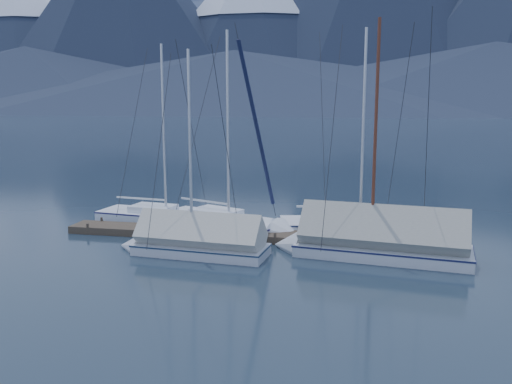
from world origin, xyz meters
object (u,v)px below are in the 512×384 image
sailboat_open_mid (238,225)px  person (332,219)px  sailboat_open_right (371,226)px  sailboat_open_left (175,219)px  sailboat_covered_far (189,243)px  sailboat_covered_near (367,243)px

sailboat_open_mid → person: size_ratio=6.59×
sailboat_open_mid → sailboat_open_right: 6.55m
sailboat_open_left → sailboat_open_right: sailboat_open_right is taller
sailboat_open_mid → sailboat_covered_far: sailboat_open_mid is taller
sailboat_covered_far → sailboat_open_left: bearing=115.5°
sailboat_open_left → sailboat_open_right: 10.03m
sailboat_open_right → sailboat_covered_near: 4.52m
sailboat_open_left → sailboat_open_mid: bearing=-13.9°
sailboat_covered_near → person: sailboat_covered_near is taller
sailboat_open_left → sailboat_covered_far: (2.62, -5.48, 0.27)m
person → sailboat_open_right: bearing=-40.4°
sailboat_covered_far → sailboat_open_right: bearing=37.6°
sailboat_open_mid → sailboat_covered_near: (6.26, -3.39, 0.34)m
sailboat_open_left → sailboat_covered_near: 10.73m
sailboat_open_right → sailboat_covered_far: bearing=-142.4°
sailboat_open_left → sailboat_open_mid: size_ratio=0.95×
sailboat_open_left → sailboat_open_right: bearing=1.3°
person → sailboat_covered_near: bearing=-145.2°
sailboat_covered_far → person: size_ratio=5.69×
sailboat_open_left → sailboat_open_mid: 3.68m
sailboat_open_mid → sailboat_open_right: size_ratio=1.00×
sailboat_covered_near → sailboat_covered_far: bearing=-170.6°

